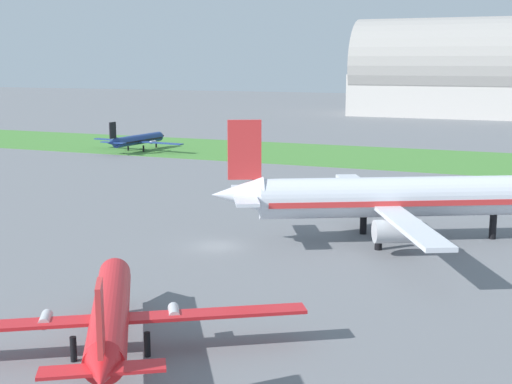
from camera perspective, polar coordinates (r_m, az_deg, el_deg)
The scene contains 6 objects.
ground_plane at distance 62.41m, azimuth -3.10°, elevation -4.46°, with size 600.00×600.00×0.00m, color slate.
grass_taxiway_strip at distance 121.58m, azimuth 9.65°, elevation 2.85°, with size 360.00×28.00×0.08m, color #478438.
airplane_midfield_jet at distance 64.21m, azimuth 10.35°, elevation -0.49°, with size 29.27×29.37×11.24m.
airplane_taxiing_turboprop at distance 129.35m, azimuth -9.70°, elevation 4.25°, with size 19.63×16.84×5.88m.
airplane_foreground_turboprop at distance 40.21m, azimuth -11.89°, elevation -9.68°, with size 19.81×17.29×6.70m.
hangar_distant at distance 218.79m, azimuth 15.63°, elevation 9.28°, with size 57.08×28.20×29.07m.
Camera 1 is at (25.68, -54.50, 16.28)m, focal length 48.79 mm.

